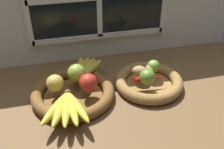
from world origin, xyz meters
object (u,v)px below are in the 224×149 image
object	(u,v)px
apple_red_right	(88,83)
banana_bunch_front	(66,108)
chili_pepper	(150,78)
apple_green_back	(76,73)
lime_far	(153,66)
fruit_bowl_right	(149,82)
fruit_bowl_left	(73,93)
lime_near	(147,77)
potato_back	(150,67)
apple_golden_left	(55,83)
banana_bunch_back	(85,68)
potato_oblong	(139,71)

from	to	relation	value
apple_red_right	banana_bunch_front	distance (cm)	14.21
chili_pepper	apple_green_back	bearing A→B (deg)	165.56
apple_red_right	lime_far	xyz separation A→B (cm)	(29.39, 6.61, -0.84)
fruit_bowl_right	apple_green_back	xyz separation A→B (cm)	(-30.02, 4.98, 6.25)
fruit_bowl_left	chili_pepper	bearing A→B (deg)	-3.90
fruit_bowl_right	apple_red_right	world-z (taller)	apple_red_right
banana_bunch_front	lime_far	world-z (taller)	lime_far
apple_green_back	lime_near	bearing A→B (deg)	-17.88
potato_back	lime_far	xyz separation A→B (cm)	(1.01, -0.52, 0.70)
potato_back	chili_pepper	world-z (taller)	potato_back
apple_golden_left	lime_far	distance (cm)	42.17
banana_bunch_back	potato_back	bearing A→B (deg)	-12.85
fruit_bowl_left	fruit_bowl_right	world-z (taller)	same
lime_far	chili_pepper	bearing A→B (deg)	-121.96
potato_oblong	apple_red_right	bearing A→B (deg)	-166.35
fruit_bowl_right	banana_bunch_front	world-z (taller)	banana_bunch_front
apple_green_back	potato_oblong	distance (cm)	26.57
potato_oblong	fruit_bowl_right	bearing A→B (deg)	-37.87
banana_bunch_back	potato_back	distance (cm)	28.40
fruit_bowl_right	lime_far	world-z (taller)	lime_far
chili_pepper	lime_near	bearing A→B (deg)	-137.66
fruit_bowl_left	chili_pepper	size ratio (longest dim) A/B	2.55
fruit_bowl_left	potato_oblong	bearing A→B (deg)	5.52
fruit_bowl_left	apple_golden_left	bearing A→B (deg)	178.36
fruit_bowl_right	potato_back	distance (cm)	6.62
chili_pepper	apple_golden_left	bearing A→B (deg)	175.76
potato_back	apple_golden_left	bearing A→B (deg)	-174.13
fruit_bowl_left	chili_pepper	xyz separation A→B (cm)	(31.77, -2.17, 3.67)
fruit_bowl_right	potato_back	world-z (taller)	potato_back
potato_oblong	chili_pepper	size ratio (longest dim) A/B	0.49
apple_red_right	apple_green_back	distance (cm)	8.53
fruit_bowl_right	lime_near	distance (cm)	7.32
fruit_bowl_left	apple_red_right	size ratio (longest dim) A/B	4.67
fruit_bowl_left	lime_far	xyz separation A→B (cm)	(35.54, 3.87, 5.24)
banana_bunch_front	potato_oblong	world-z (taller)	potato_oblong
banana_bunch_front	banana_bunch_back	world-z (taller)	banana_bunch_back
fruit_bowl_left	potato_oblong	size ratio (longest dim) A/B	5.24
apple_green_back	banana_bunch_front	bearing A→B (deg)	-108.46
fruit_bowl_right	potato_back	xyz separation A→B (cm)	(2.00, 4.40, 4.53)
fruit_bowl_left	apple_red_right	xyz separation A→B (cm)	(6.15, -2.73, 6.08)
apple_green_back	banana_bunch_front	distance (cm)	19.06
fruit_bowl_right	apple_red_right	distance (cm)	27.21
fruit_bowl_right	apple_golden_left	distance (cm)	39.43
potato_oblong	lime_far	distance (cm)	6.73
banana_bunch_back	potato_oblong	distance (cm)	23.47
banana_bunch_front	lime_near	bearing A→B (deg)	15.21
fruit_bowl_right	potato_oblong	distance (cm)	6.45
apple_green_back	potato_back	xyz separation A→B (cm)	(32.02, -0.58, -1.72)
apple_red_right	fruit_bowl_left	bearing A→B (deg)	156.03
banana_bunch_back	potato_back	world-z (taller)	potato_back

